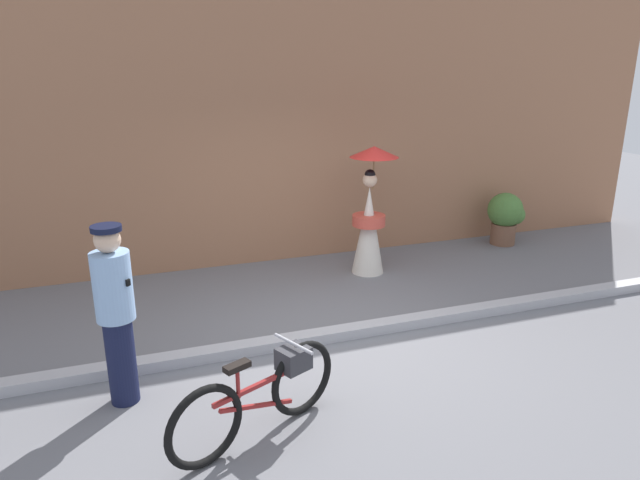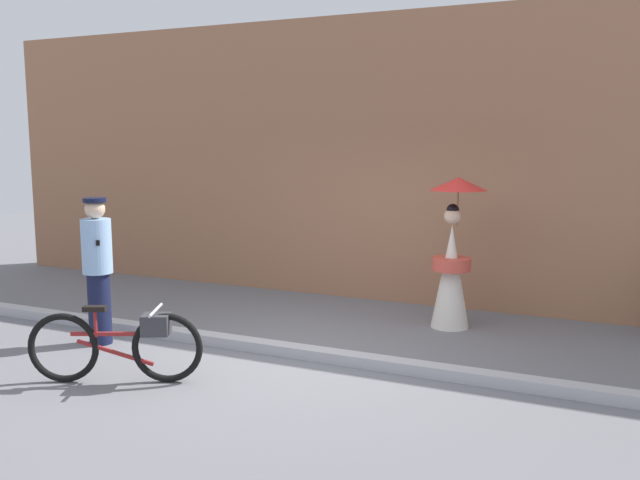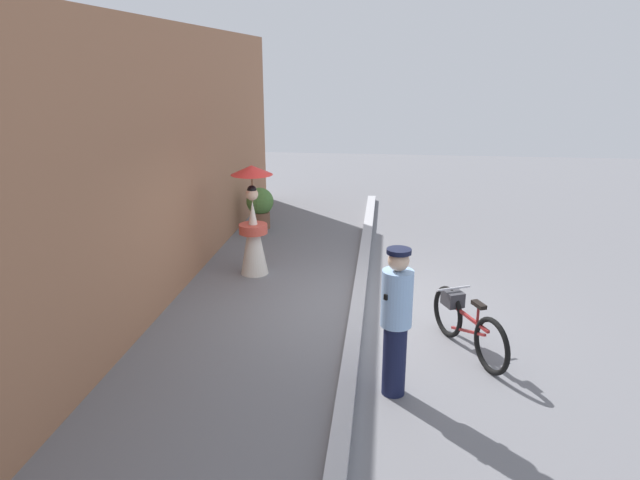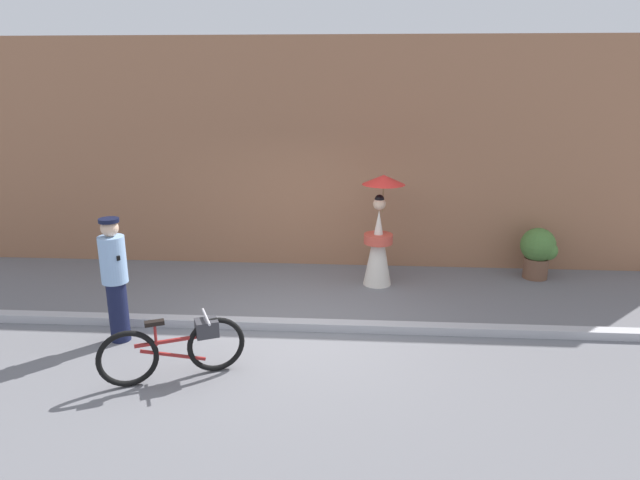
% 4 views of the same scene
% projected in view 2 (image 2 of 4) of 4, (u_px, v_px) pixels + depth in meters
% --- Properties ---
extents(ground_plane, '(30.00, 30.00, 0.00)m').
position_uv_depth(ground_plane, '(299.00, 357.00, 7.46)').
color(ground_plane, slate).
extents(building_wall, '(14.00, 0.40, 4.15)m').
position_uv_depth(building_wall, '(392.00, 160.00, 9.93)').
color(building_wall, '#9E6B4C').
rests_on(building_wall, ground_plane).
extents(sidewalk_curb, '(14.00, 0.20, 0.12)m').
position_uv_depth(sidewalk_curb, '(299.00, 351.00, 7.45)').
color(sidewalk_curb, '#B2B2B7').
rests_on(sidewalk_curb, ground_plane).
extents(bicycle_near_officer, '(1.59, 0.78, 0.77)m').
position_uv_depth(bicycle_near_officer, '(121.00, 343.00, 6.62)').
color(bicycle_near_officer, black).
rests_on(bicycle_near_officer, ground_plane).
extents(person_officer, '(0.34, 0.34, 1.71)m').
position_uv_depth(person_officer, '(98.00, 267.00, 7.82)').
color(person_officer, '#141938').
rests_on(person_officer, ground_plane).
extents(person_with_parasol, '(0.71, 0.71, 1.91)m').
position_uv_depth(person_with_parasol, '(452.00, 256.00, 8.52)').
color(person_with_parasol, silver).
rests_on(person_with_parasol, ground_plane).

